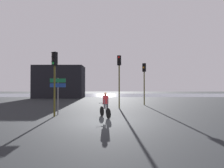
% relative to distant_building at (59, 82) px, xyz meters
% --- Properties ---
extents(ground_plane, '(120.00, 120.00, 0.00)m').
position_rel_distant_building_xyz_m(ground_plane, '(8.84, -20.97, -2.81)').
color(ground_plane, black).
extents(water_strip, '(80.00, 16.00, 0.01)m').
position_rel_distant_building_xyz_m(water_strip, '(8.84, 10.00, -2.80)').
color(water_strip, slate).
rests_on(water_strip, ground).
extents(distant_building, '(8.47, 4.00, 5.61)m').
position_rel_distant_building_xyz_m(distant_building, '(0.00, 0.00, 0.00)').
color(distant_building, black).
rests_on(distant_building, ground).
extents(traffic_light_near_left, '(0.40, 0.42, 4.27)m').
position_rel_distant_building_xyz_m(traffic_light_near_left, '(5.49, -19.34, 0.17)').
color(traffic_light_near_left, '#4C4719').
rests_on(traffic_light_near_left, ground).
extents(traffic_light_center, '(0.38, 0.40, 4.83)m').
position_rel_distant_building_xyz_m(traffic_light_center, '(9.96, -14.91, 0.53)').
color(traffic_light_center, '#4C4719').
rests_on(traffic_light_center, ground).
extents(traffic_light_far_right, '(0.41, 0.42, 4.47)m').
position_rel_distant_building_xyz_m(traffic_light_far_right, '(12.75, -12.21, 0.30)').
color(traffic_light_far_right, '#4C4719').
rests_on(traffic_light_far_right, ground).
extents(direction_sign_post, '(1.10, 0.14, 2.60)m').
position_rel_distant_building_xyz_m(direction_sign_post, '(5.47, -18.55, -1.01)').
color(direction_sign_post, slate).
rests_on(direction_sign_post, ground).
extents(cyclist, '(0.80, 1.56, 1.62)m').
position_rel_distant_building_xyz_m(cyclist, '(8.87, -19.75, -1.99)').
color(cyclist, black).
rests_on(cyclist, ground).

